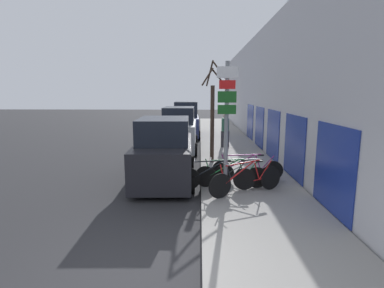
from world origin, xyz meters
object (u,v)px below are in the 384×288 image
parked_car_1 (179,131)px  bicycle_1 (217,177)px  signpost (226,123)px  bicycle_0 (246,180)px  bicycle_3 (247,172)px  parked_car_2 (186,121)px  bicycle_4 (247,169)px  bicycle_2 (231,175)px  parked_car_0 (165,153)px  pedestrian_near (225,128)px  street_tree (213,116)px

parked_car_1 → bicycle_1: bearing=-77.2°
signpost → bicycle_0: (0.63, 0.11, -1.68)m
bicycle_3 → parked_car_2: 11.79m
bicycle_4 → bicycle_2: bearing=144.0°
signpost → bicycle_4: signpost is taller
bicycle_2 → bicycle_3: bicycle_2 is taller
bicycle_1 → bicycle_3: size_ratio=1.15×
bicycle_3 → bicycle_4: size_ratio=0.85×
bicycle_1 → bicycle_3: (1.04, 0.71, -0.04)m
parked_car_1 → parked_car_0: bearing=-91.6°
pedestrian_near → street_tree: size_ratio=0.43×
bicycle_4 → parked_car_2: size_ratio=0.52×
signpost → street_tree: bearing=92.7°
signpost → bicycle_2: signpost is taller
bicycle_1 → street_tree: size_ratio=0.56×
bicycle_1 → pedestrian_near: bearing=-7.0°
bicycle_2 → pedestrian_near: pedestrian_near is taller
bicycle_1 → bicycle_3: bearing=-56.1°
parked_car_0 → street_tree: (1.78, 2.35, 1.12)m
bicycle_3 → bicycle_4: bicycle_4 is taller
street_tree → bicycle_2: bearing=-82.9°
signpost → pedestrian_near: size_ratio=2.07×
bicycle_3 → bicycle_1: bearing=129.8°
bicycle_0 → bicycle_2: bicycle_0 is taller
bicycle_1 → pedestrian_near: size_ratio=1.30×
pedestrian_near → street_tree: (-0.84, -3.60, 0.94)m
parked_car_2 → pedestrian_near: (2.35, -4.84, 0.10)m
bicycle_0 → bicycle_2: bearing=6.2°
bicycle_4 → parked_car_2: (-2.59, 11.10, 0.57)m
parked_car_2 → signpost: bearing=-83.9°
parked_car_2 → parked_car_1: bearing=-92.9°
bicycle_1 → parked_car_0: size_ratio=0.52×
parked_car_1 → pedestrian_near: bearing=8.9°
signpost → parked_car_0: bearing=136.5°
bicycle_0 → bicycle_4: 1.47m
parked_car_0 → bicycle_2: bearing=-29.7°
bicycle_1 → bicycle_4: 1.57m
bicycle_0 → parked_car_0: parked_car_0 is taller
bicycle_4 → parked_car_0: size_ratio=0.53×
bicycle_0 → bicycle_3: bicycle_0 is taller
bicycle_3 → street_tree: (-1.02, 3.06, 1.63)m
bicycle_0 → pedestrian_near: 7.74m
parked_car_0 → street_tree: size_ratio=1.08×
street_tree → pedestrian_near: bearing=76.9°
parked_car_0 → signpost: bearing=-45.3°
bicycle_3 → bicycle_0: bearing=175.5°
bicycle_3 → parked_car_1: parked_car_1 is taller
pedestrian_near → street_tree: bearing=-119.3°
bicycle_2 → parked_car_2: (-1.95, 11.96, 0.57)m
signpost → bicycle_4: (0.89, 1.56, -1.70)m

